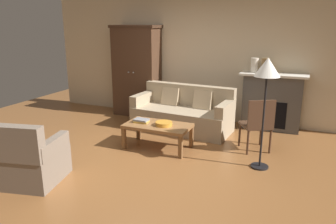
# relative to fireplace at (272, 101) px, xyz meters

# --- Properties ---
(ground_plane) EXTENTS (9.60, 9.60, 0.00)m
(ground_plane) POSITION_rel_fireplace_xyz_m (-1.55, -2.30, -0.57)
(ground_plane) COLOR brown
(back_wall) EXTENTS (7.20, 0.10, 2.80)m
(back_wall) POSITION_rel_fireplace_xyz_m (-1.55, 0.25, 0.83)
(back_wall) COLOR beige
(back_wall) RESTS_ON ground
(fireplace) EXTENTS (1.26, 0.48, 1.12)m
(fireplace) POSITION_rel_fireplace_xyz_m (0.00, 0.00, 0.00)
(fireplace) COLOR #4C4947
(fireplace) RESTS_ON ground
(armoire) EXTENTS (1.06, 0.57, 2.01)m
(armoire) POSITION_rel_fireplace_xyz_m (-2.95, -0.08, 0.44)
(armoire) COLOR #472D1E
(armoire) RESTS_ON ground
(couch) EXTENTS (1.97, 0.99, 0.86)m
(couch) POSITION_rel_fireplace_xyz_m (-1.59, -0.71, -0.25)
(couch) COLOR tan
(couch) RESTS_ON ground
(coffee_table) EXTENTS (1.10, 0.60, 0.42)m
(coffee_table) POSITION_rel_fireplace_xyz_m (-1.64, -1.81, -0.20)
(coffee_table) COLOR olive
(coffee_table) RESTS_ON ground
(fruit_bowl) EXTENTS (0.28, 0.28, 0.06)m
(fruit_bowl) POSITION_rel_fireplace_xyz_m (-1.52, -1.82, -0.12)
(fruit_bowl) COLOR orange
(fruit_bowl) RESTS_ON coffee_table
(book_stack) EXTENTS (0.26, 0.19, 0.06)m
(book_stack) POSITION_rel_fireplace_xyz_m (-1.94, -1.81, -0.12)
(book_stack) COLOR gold
(book_stack) RESTS_ON coffee_table
(mantel_vase_cream) EXTENTS (0.15, 0.15, 0.28)m
(mantel_vase_cream) POSITION_rel_fireplace_xyz_m (-0.38, -0.02, 0.69)
(mantel_vase_cream) COLOR beige
(mantel_vase_cream) RESTS_ON fireplace
(mantel_vase_bronze) EXTENTS (0.15, 0.15, 0.29)m
(mantel_vase_bronze) POSITION_rel_fireplace_xyz_m (-0.18, -0.02, 0.69)
(mantel_vase_bronze) COLOR olive
(mantel_vase_bronze) RESTS_ON fireplace
(armchair_near_left) EXTENTS (0.92, 0.92, 0.88)m
(armchair_near_left) POSITION_rel_fireplace_xyz_m (-2.69, -3.59, -0.25)
(armchair_near_left) COLOR #756656
(armchair_near_left) RESTS_ON ground
(side_chair_wooden) EXTENTS (0.60, 0.60, 0.90)m
(side_chair_wooden) POSITION_rel_fireplace_xyz_m (-0.07, -1.32, -0.06)
(side_chair_wooden) COLOR #472D1E
(side_chair_wooden) RESTS_ON ground
(floor_lamp) EXTENTS (0.36, 0.36, 1.62)m
(floor_lamp) POSITION_rel_fireplace_xyz_m (0.07, -1.91, 0.83)
(floor_lamp) COLOR black
(floor_lamp) RESTS_ON ground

